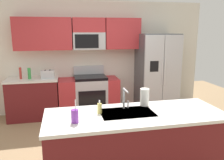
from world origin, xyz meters
The scene contains 13 objects.
ground_plane centered at (0.00, 0.00, 0.00)m, with size 9.00×9.00×0.00m, color #997A56.
kitchen_wall_unit centered at (-0.14, 2.08, 1.47)m, with size 5.20×0.43×2.60m.
back_counter centered at (-1.52, 1.80, 0.45)m, with size 1.10×0.63×0.90m.
range_oven centered at (-0.28, 1.80, 0.44)m, with size 1.36×0.61×1.10m.
refrigerator centered at (1.35, 1.73, 0.93)m, with size 0.90×0.76×1.85m.
island_counter centered at (0.03, -0.73, 0.45)m, with size 2.28×0.87×0.90m.
toaster centered at (-1.17, 1.75, 0.99)m, with size 0.28×0.16×0.18m.
pepper_mill centered at (-1.74, 1.80, 1.03)m, with size 0.05×0.05×0.25m, color #B2332D.
bottle_green centered at (-1.55, 1.76, 1.02)m, with size 0.07×0.07×0.24m, color green.
sink_faucet centered at (-0.07, -0.54, 1.07)m, with size 0.08×0.21×0.28m.
drink_cup_purple centered at (-0.74, -0.88, 0.98)m, with size 0.08×0.08×0.27m.
soap_dispenser centered at (-0.42, -0.64, 0.97)m, with size 0.06×0.06×0.17m.
paper_towel_roll centered at (0.24, -0.46, 1.02)m, with size 0.12×0.12×0.24m, color white.
Camera 1 is at (-0.85, -3.38, 1.93)m, focal length 37.11 mm.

